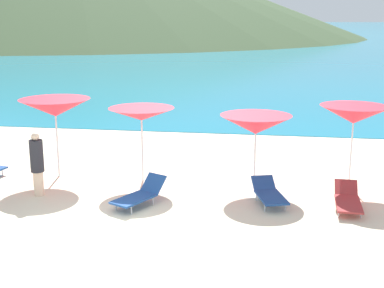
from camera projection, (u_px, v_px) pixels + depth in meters
name	position (u px, v px, depth m)	size (l,w,h in m)	color
ground_plane	(182.00, 140.00, 21.67)	(50.00, 100.00, 0.30)	beige
ocean_water	(267.00, 27.00, 233.52)	(650.00, 440.00, 0.02)	teal
umbrella_3	(55.00, 108.00, 15.74)	(2.31, 2.31, 2.40)	silver
umbrella_4	(141.00, 114.00, 15.32)	(2.11, 2.11, 2.21)	silver
umbrella_5	(256.00, 125.00, 14.84)	(2.25, 2.25, 2.10)	silver
umbrella_6	(354.00, 115.00, 14.75)	(2.06, 2.06, 2.37)	silver
lounge_chair_0	(348.00, 200.00, 13.46)	(0.67, 1.71, 0.53)	#A53333
lounge_chair_1	(269.00, 193.00, 13.83)	(1.05, 1.69, 0.54)	#1E478C
lounge_chair_6	(140.00, 194.00, 13.66)	(1.27, 1.71, 0.68)	#1E478C
beachgoer_1	(37.00, 163.00, 14.30)	(0.36, 0.36, 1.76)	beige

